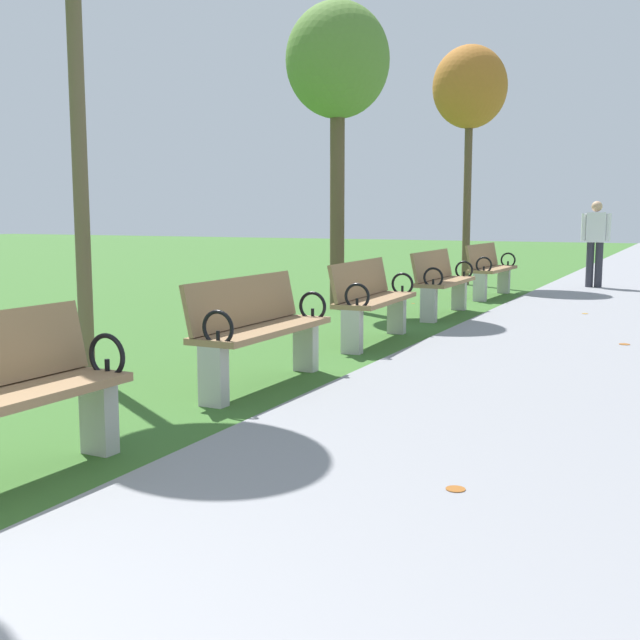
% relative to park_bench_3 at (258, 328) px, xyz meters
% --- Properties ---
extents(paved_walkway, '(2.85, 44.00, 0.02)m').
position_rel_park_bench_3_xyz_m(paved_walkway, '(1.93, 12.76, -0.48)').
color(paved_walkway, gray).
rests_on(paved_walkway, ground).
extents(park_bench_3, '(0.49, 1.61, 0.90)m').
position_rel_park_bench_3_xyz_m(park_bench_3, '(0.00, 0.00, 0.00)').
color(park_bench_3, '#93704C').
rests_on(park_bench_3, ground).
extents(park_bench_4, '(0.54, 1.62, 0.90)m').
position_rel_park_bench_3_xyz_m(park_bench_4, '(0.00, 2.48, 0.00)').
color(park_bench_4, '#93704C').
rests_on(park_bench_4, ground).
extents(park_bench_5, '(0.49, 1.60, 0.90)m').
position_rel_park_bench_3_xyz_m(park_bench_5, '(-0.00, 5.06, 0.00)').
color(park_bench_5, '#93704C').
rests_on(park_bench_5, ground).
extents(park_bench_6, '(0.52, 1.61, 0.90)m').
position_rel_park_bench_3_xyz_m(park_bench_6, '(0.00, 7.82, 0.00)').
color(park_bench_6, '#93704C').
rests_on(park_bench_6, ground).
extents(tree_3, '(1.50, 1.50, 4.43)m').
position_rel_park_bench_3_xyz_m(tree_3, '(-1.66, 5.21, 3.04)').
color(tree_3, brown).
rests_on(tree_3, ground).
extents(tree_4, '(1.44, 1.44, 4.63)m').
position_rel_park_bench_3_xyz_m(tree_4, '(-1.00, 9.94, 3.30)').
color(tree_4, brown).
rests_on(tree_4, ground).
extents(pedestrian_walking, '(0.53, 0.26, 1.62)m').
position_rel_park_bench_3_xyz_m(pedestrian_walking, '(1.40, 10.26, 0.44)').
color(pedestrian_walking, '#2D2D38').
rests_on(pedestrian_walking, paved_walkway).
extents(scattered_leaves, '(4.68, 16.96, 0.02)m').
position_rel_park_bench_3_xyz_m(scattered_leaves, '(0.43, 0.62, -0.47)').
color(scattered_leaves, '#93511E').
rests_on(scattered_leaves, ground).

